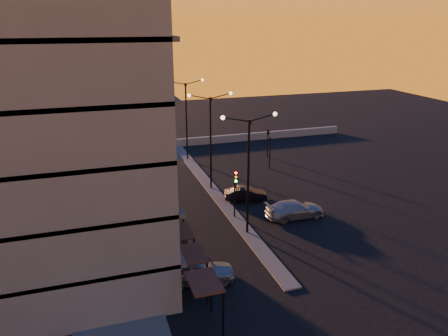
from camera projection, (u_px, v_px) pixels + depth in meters
ground at (247, 233)px, 34.17m from camera, size 120.00×120.00×0.00m
sidewalk_west at (106, 229)px, 34.68m from camera, size 5.00×40.00×0.12m
median at (211, 188)px, 43.15m from camera, size 1.20×36.00×0.12m
parapet at (192, 142)px, 58.00m from camera, size 44.00×0.50×1.00m
building at (33, 89)px, 26.27m from camera, size 14.35×17.08×25.00m
streetlamp_near at (248, 166)px, 32.37m from camera, size 4.32×0.32×9.51m
streetlamp_mid at (211, 134)px, 41.37m from camera, size 4.32×0.32×9.51m
streetlamp_far at (186, 114)px, 50.38m from camera, size 4.32×0.32×9.51m
traffic_light_main at (235, 186)px, 35.82m from camera, size 0.28×0.44×4.25m
signal_east_a at (270, 152)px, 48.49m from camera, size 0.13×0.16×3.60m
signal_east_b at (268, 132)px, 52.16m from camera, size 0.42×1.99×3.60m
car_hatchback at (198, 271)px, 27.63m from camera, size 4.88×2.56×1.58m
car_sedan at (246, 194)px, 40.24m from camera, size 4.09×2.24×1.28m
car_wagon at (295, 209)px, 36.72m from camera, size 5.07×2.08×1.47m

